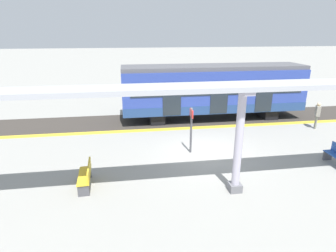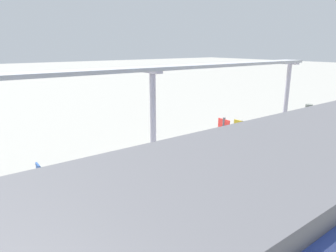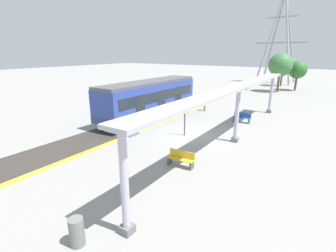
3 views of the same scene
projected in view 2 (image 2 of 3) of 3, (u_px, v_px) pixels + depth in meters
ground_plane at (206, 174)px, 11.53m from camera, size 176.00×176.00×0.00m
tactile_edge_strip at (292, 215)px, 8.74m from camera, size 0.48×27.02×0.01m
train_near_carriage at (333, 206)px, 5.71m from camera, size 2.65×11.69×3.48m
canopy_pillar_nearest at (287, 91)px, 19.88m from camera, size 1.10×0.44×3.77m
canopy_pillar_second at (153, 112)px, 13.57m from camera, size 1.10×0.44×3.77m
canopy_beam at (158, 68)px, 13.25m from camera, size 1.20×21.88×0.16m
bench_near_end at (47, 180)px, 10.02m from camera, size 1.51×0.46×0.86m
bench_mid_platform at (246, 129)px, 16.18m from camera, size 1.52×0.53×0.86m
trash_bin at (308, 111)px, 20.28m from camera, size 0.48×0.48×0.98m
platform_info_sign at (223, 139)px, 11.44m from camera, size 0.56×0.10×2.20m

